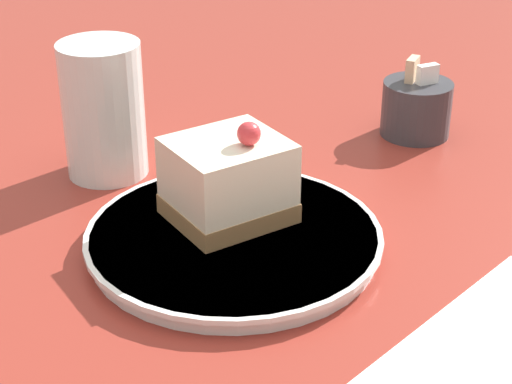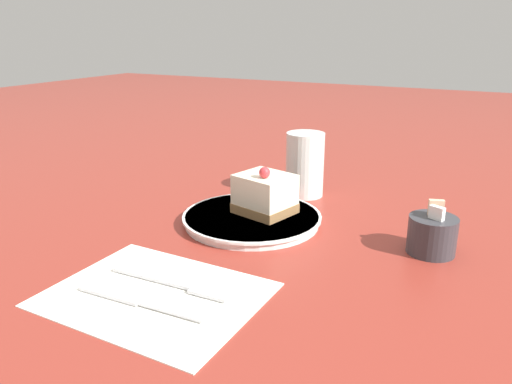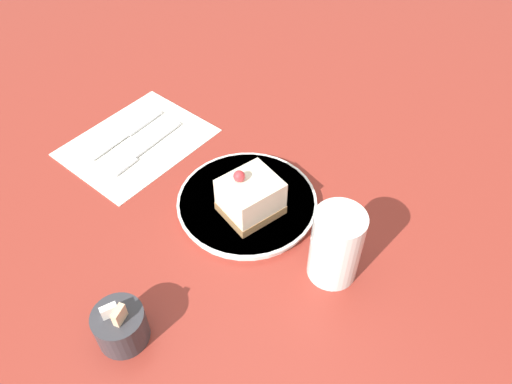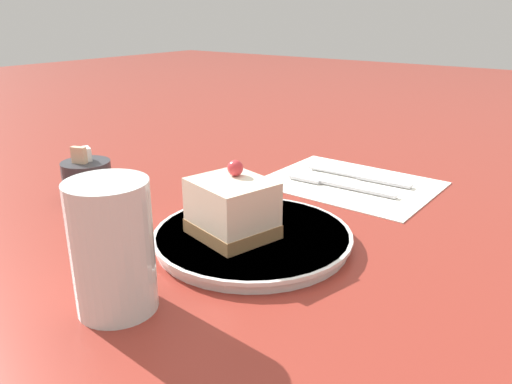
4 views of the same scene
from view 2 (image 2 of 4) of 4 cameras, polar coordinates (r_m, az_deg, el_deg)
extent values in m
plane|color=maroon|center=(0.78, -0.73, -3.77)|extent=(4.00, 4.00, 0.00)
cylinder|color=silver|center=(0.78, -0.23, -3.15)|extent=(0.21, 0.21, 0.01)
cylinder|color=silver|center=(0.78, -0.23, -2.79)|extent=(0.22, 0.22, 0.00)
cube|color=olive|center=(0.78, 1.01, -1.84)|extent=(0.09, 0.10, 0.01)
cube|color=#EFE5C6|center=(0.77, 1.03, 0.30)|extent=(0.09, 0.10, 0.05)
sphere|color=red|center=(0.75, 0.99, 2.24)|extent=(0.02, 0.02, 0.02)
cube|color=white|center=(0.59, -11.44, -11.37)|extent=(0.19, 0.24, 0.00)
cube|color=silver|center=(0.62, -11.75, -9.54)|extent=(0.01, 0.11, 0.00)
cube|color=silver|center=(0.58, -5.21, -11.33)|extent=(0.02, 0.05, 0.00)
cube|color=silver|center=(0.60, -16.28, -11.11)|extent=(0.02, 0.08, 0.00)
cube|color=silver|center=(0.55, -9.72, -13.22)|extent=(0.01, 0.08, 0.00)
cylinder|color=#333338|center=(0.71, 19.47, -4.67)|extent=(0.06, 0.06, 0.05)
cube|color=#D8B28C|center=(0.71, 19.88, -1.78)|extent=(0.01, 0.02, 0.02)
cube|color=white|center=(0.70, 19.95, -2.34)|extent=(0.02, 0.02, 0.02)
cylinder|color=silver|center=(0.90, 5.60, 3.15)|extent=(0.07, 0.07, 0.12)
camera|label=1|loc=(0.77, -44.23, 16.06)|focal=60.00mm
camera|label=3|loc=(1.02, 35.11, 32.20)|focal=35.00mm
camera|label=4|loc=(1.22, -4.28, 15.92)|focal=35.00mm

